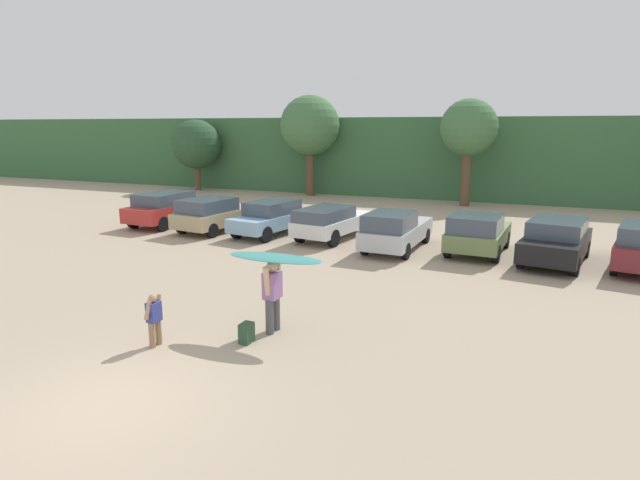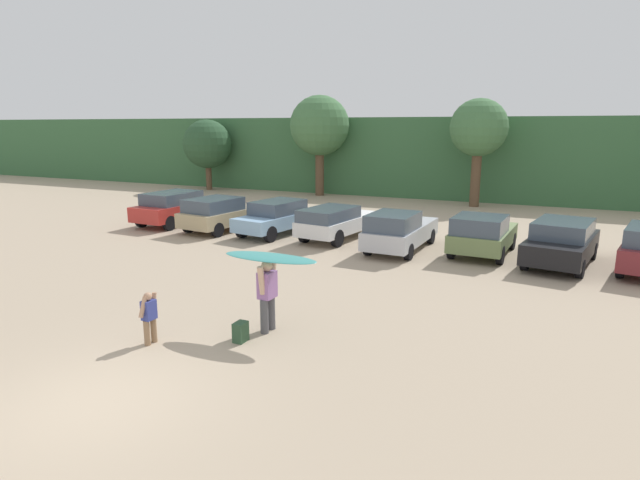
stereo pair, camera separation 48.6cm
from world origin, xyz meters
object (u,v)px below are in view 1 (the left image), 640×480
parked_car_tan (215,214)px  person_adult (272,292)px  parked_car_white (331,221)px  surfboard_teal (275,258)px  parked_car_silver (395,230)px  person_child (154,317)px  parked_car_sky_blue (271,217)px  parked_car_olive_green (478,233)px  parked_car_black (556,240)px  parked_car_red (167,207)px  backpack_dropped (247,333)px

parked_car_tan → person_adult: person_adult is taller
parked_car_white → surfboard_teal: 10.29m
person_adult → parked_car_silver: bearing=-90.8°
person_child → parked_car_white: bearing=-85.2°
parked_car_sky_blue → surfboard_teal: size_ratio=1.80×
person_child → parked_car_olive_green: bearing=-113.3°
surfboard_teal → parked_car_black: bearing=-123.8°
parked_car_red → surfboard_teal: size_ratio=1.89×
parked_car_white → person_child: bearing=-169.7°
parked_car_black → backpack_dropped: size_ratio=10.17×
person_adult → person_child: 2.64m
parked_car_white → backpack_dropped: 11.02m
parked_car_white → surfboard_teal: size_ratio=1.97×
parked_car_sky_blue → parked_car_silver: size_ratio=0.92×
parked_car_tan → parked_car_black: parked_car_tan is taller
parked_car_black → parked_car_red: bearing=98.0°
parked_car_silver → parked_car_olive_green: parked_car_silver is taller
person_adult → person_child: (-2.00, -1.71, -0.30)m
parked_car_sky_blue → parked_car_red: bearing=97.9°
parked_car_sky_blue → parked_car_olive_green: size_ratio=1.05×
parked_car_black → person_adult: size_ratio=2.68×
parked_car_tan → backpack_dropped: (7.76, -10.35, -0.59)m
parked_car_olive_green → person_child: bearing=157.8°
parked_car_black → surfboard_teal: 11.25m
parked_car_black → parked_car_silver: bearing=103.1°
parked_car_tan → parked_car_white: bearing=-78.0°
parked_car_red → parked_car_black: 17.19m
parked_car_sky_blue → parked_car_black: parked_car_black is taller
parked_car_tan → parked_car_white: (5.55, 0.43, -0.03)m
parked_car_sky_blue → parked_car_white: (2.80, 0.16, -0.02)m
parked_car_red → parked_car_black: bearing=-89.2°
parked_car_white → parked_car_red: bearing=98.3°
parked_car_sky_blue → surfboard_teal: bearing=-142.3°
parked_car_sky_blue → surfboard_teal: (5.32, -9.76, 0.97)m
person_adult → surfboard_teal: bearing=-126.4°
person_adult → parked_car_sky_blue: bearing=-59.3°
parked_car_olive_green → parked_car_white: bearing=90.8°
parked_car_silver → backpack_dropped: (-0.77, -9.89, -0.57)m
person_adult → surfboard_teal: (0.05, 0.06, 0.81)m
parked_car_black → backpack_dropped: parked_car_black is taller
parked_car_red → parked_car_silver: 11.53m
parked_car_olive_green → parked_car_black: size_ratio=0.88×
parked_car_olive_green → person_adult: bearing=163.7°
parked_car_tan → person_adult: bearing=-132.5°
parked_car_olive_green → person_adult: person_adult is taller
parked_car_olive_green → person_child: (-5.53, -11.39, -0.14)m
parked_car_olive_green → parked_car_black: bearing=-91.7°
parked_car_red → parked_car_sky_blue: size_ratio=1.05×
parked_car_tan → parked_car_white: size_ratio=0.95×
backpack_dropped → person_child: bearing=-152.3°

